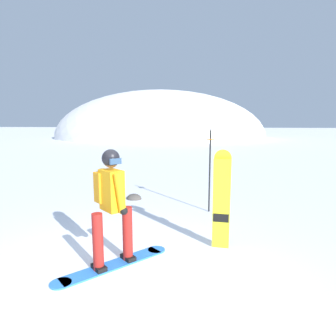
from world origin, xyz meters
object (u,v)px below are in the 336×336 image
Objects in this scene: snowboarder_main at (111,205)px; spare_snowboard at (222,200)px; rock_dark at (134,199)px; piste_marker_near at (210,165)px.

snowboarder_main is 1.77m from spare_snowboard.
spare_snowboard is at bearing -47.66° from rock_dark.
spare_snowboard reaches higher than rock_dark.
spare_snowboard is at bearing 30.74° from snowboarder_main.
piste_marker_near reaches higher than snowboarder_main.
piste_marker_near is (-0.34, 2.01, 0.28)m from spare_snowboard.
piste_marker_near is at bearing 99.70° from spare_snowboard.
rock_dark is at bearing 104.54° from snowboarder_main.
snowboarder_main is 0.87× the size of piste_marker_near.
snowboarder_main is at bearing -75.46° from rock_dark.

